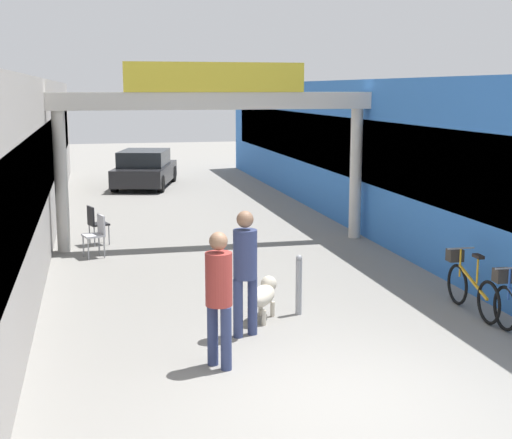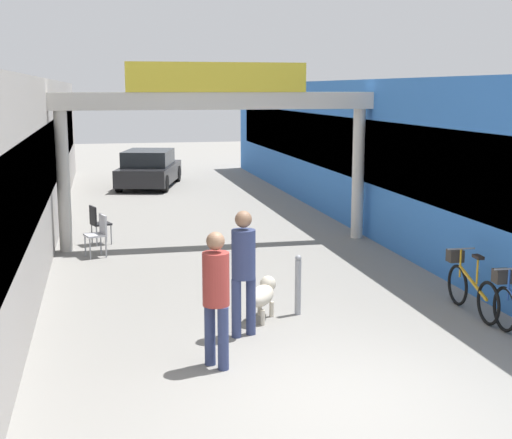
{
  "view_description": "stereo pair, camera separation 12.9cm",
  "coord_description": "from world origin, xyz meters",
  "px_view_note": "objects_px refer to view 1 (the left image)",
  "views": [
    {
      "loc": [
        -2.68,
        -7.26,
        3.49
      ],
      "look_at": [
        0.0,
        4.36,
        1.3
      ],
      "focal_mm": 50.0,
      "sensor_mm": 36.0,
      "label": 1
    },
    {
      "loc": [
        -2.55,
        -7.29,
        3.49
      ],
      "look_at": [
        0.0,
        4.36,
        1.3
      ],
      "focal_mm": 50.0,
      "sensor_mm": 36.0,
      "label": 2
    }
  ],
  "objects_px": {
    "pedestrian_with_dog": "(245,264)",
    "pedestrian_companion": "(219,290)",
    "parked_car_black": "(145,169)",
    "bollard_post_metal": "(299,284)",
    "dog_on_leash": "(264,294)",
    "bicycle_orange_second": "(469,285)",
    "cafe_chair_aluminium_nearer": "(97,232)",
    "cafe_chair_black_farther": "(95,221)"
  },
  "relations": [
    {
      "from": "pedestrian_companion",
      "to": "bicycle_orange_second",
      "type": "bearing_deg",
      "value": 17.98
    },
    {
      "from": "pedestrian_with_dog",
      "to": "bollard_post_metal",
      "type": "xyz_separation_m",
      "value": [
        1.02,
        0.78,
        -0.57
      ]
    },
    {
      "from": "pedestrian_with_dog",
      "to": "dog_on_leash",
      "type": "distance_m",
      "value": 1.04
    },
    {
      "from": "pedestrian_with_dog",
      "to": "cafe_chair_aluminium_nearer",
      "type": "height_order",
      "value": "pedestrian_with_dog"
    },
    {
      "from": "pedestrian_with_dog",
      "to": "parked_car_black",
      "type": "relative_size",
      "value": 0.42
    },
    {
      "from": "bicycle_orange_second",
      "to": "dog_on_leash",
      "type": "bearing_deg",
      "value": 173.51
    },
    {
      "from": "bollard_post_metal",
      "to": "parked_car_black",
      "type": "bearing_deg",
      "value": 94.55
    },
    {
      "from": "bollard_post_metal",
      "to": "pedestrian_with_dog",
      "type": "bearing_deg",
      "value": -142.58
    },
    {
      "from": "bollard_post_metal",
      "to": "parked_car_black",
      "type": "xyz_separation_m",
      "value": [
        -1.23,
        15.5,
        0.16
      ]
    },
    {
      "from": "dog_on_leash",
      "to": "pedestrian_companion",
      "type": "bearing_deg",
      "value": -119.67
    },
    {
      "from": "pedestrian_with_dog",
      "to": "parked_car_black",
      "type": "height_order",
      "value": "pedestrian_with_dog"
    },
    {
      "from": "cafe_chair_black_farther",
      "to": "bollard_post_metal",
      "type": "bearing_deg",
      "value": -62.63
    },
    {
      "from": "parked_car_black",
      "to": "pedestrian_companion",
      "type": "bearing_deg",
      "value": -91.18
    },
    {
      "from": "pedestrian_companion",
      "to": "pedestrian_with_dog",
      "type": "bearing_deg",
      "value": 62.17
    },
    {
      "from": "pedestrian_companion",
      "to": "parked_car_black",
      "type": "relative_size",
      "value": 0.41
    },
    {
      "from": "bollard_post_metal",
      "to": "dog_on_leash",
      "type": "bearing_deg",
      "value": -170.11
    },
    {
      "from": "dog_on_leash",
      "to": "parked_car_black",
      "type": "height_order",
      "value": "parked_car_black"
    },
    {
      "from": "pedestrian_companion",
      "to": "cafe_chair_black_farther",
      "type": "relative_size",
      "value": 1.98
    },
    {
      "from": "cafe_chair_black_farther",
      "to": "pedestrian_companion",
      "type": "bearing_deg",
      "value": -79.3
    },
    {
      "from": "pedestrian_with_dog",
      "to": "bollard_post_metal",
      "type": "bearing_deg",
      "value": 37.42
    },
    {
      "from": "cafe_chair_black_farther",
      "to": "bicycle_orange_second",
      "type": "bearing_deg",
      "value": -48.08
    },
    {
      "from": "cafe_chair_aluminium_nearer",
      "to": "pedestrian_with_dog",
      "type": "bearing_deg",
      "value": -69.8
    },
    {
      "from": "bicycle_orange_second",
      "to": "cafe_chair_aluminium_nearer",
      "type": "height_order",
      "value": "bicycle_orange_second"
    },
    {
      "from": "pedestrian_with_dog",
      "to": "parked_car_black",
      "type": "distance_m",
      "value": 16.29
    },
    {
      "from": "parked_car_black",
      "to": "bicycle_orange_second",
      "type": "bearing_deg",
      "value": -76.27
    },
    {
      "from": "pedestrian_with_dog",
      "to": "cafe_chair_black_farther",
      "type": "bearing_deg",
      "value": 106.91
    },
    {
      "from": "dog_on_leash",
      "to": "bicycle_orange_second",
      "type": "relative_size",
      "value": 0.51
    },
    {
      "from": "parked_car_black",
      "to": "cafe_chair_aluminium_nearer",
      "type": "bearing_deg",
      "value": -99.46
    },
    {
      "from": "dog_on_leash",
      "to": "parked_car_black",
      "type": "distance_m",
      "value": 15.62
    },
    {
      "from": "dog_on_leash",
      "to": "bollard_post_metal",
      "type": "relative_size",
      "value": 0.9
    },
    {
      "from": "parked_car_black",
      "to": "pedestrian_with_dog",
      "type": "bearing_deg",
      "value": -89.27
    },
    {
      "from": "dog_on_leash",
      "to": "cafe_chair_black_farther",
      "type": "relative_size",
      "value": 0.97
    },
    {
      "from": "bicycle_orange_second",
      "to": "cafe_chair_black_farther",
      "type": "height_order",
      "value": "bicycle_orange_second"
    },
    {
      "from": "pedestrian_with_dog",
      "to": "cafe_chair_black_farther",
      "type": "distance_m",
      "value": 7.01
    },
    {
      "from": "bollard_post_metal",
      "to": "parked_car_black",
      "type": "height_order",
      "value": "parked_car_black"
    },
    {
      "from": "cafe_chair_aluminium_nearer",
      "to": "parked_car_black",
      "type": "xyz_separation_m",
      "value": [
        1.8,
        10.82,
        0.1
      ]
    },
    {
      "from": "pedestrian_companion",
      "to": "bicycle_orange_second",
      "type": "distance_m",
      "value": 4.52
    },
    {
      "from": "dog_on_leash",
      "to": "bollard_post_metal",
      "type": "bearing_deg",
      "value": 9.89
    },
    {
      "from": "pedestrian_companion",
      "to": "dog_on_leash",
      "type": "xyz_separation_m",
      "value": [
        1.0,
        1.75,
        -0.62
      ]
    },
    {
      "from": "bicycle_orange_second",
      "to": "cafe_chair_black_farther",
      "type": "relative_size",
      "value": 1.9
    },
    {
      "from": "pedestrian_with_dog",
      "to": "pedestrian_companion",
      "type": "bearing_deg",
      "value": -117.83
    },
    {
      "from": "bollard_post_metal",
      "to": "pedestrian_companion",
      "type": "bearing_deg",
      "value": -130.58
    }
  ]
}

